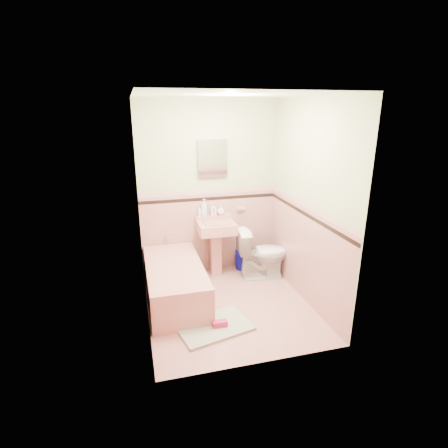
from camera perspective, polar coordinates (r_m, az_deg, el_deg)
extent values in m
plane|color=tan|center=(4.57, 0.82, -12.97)|extent=(2.20, 2.20, 0.00)
plane|color=white|center=(3.91, 1.00, 20.17)|extent=(2.20, 2.20, 0.00)
plane|color=#F6EDC9|center=(5.10, -2.46, 5.56)|extent=(2.50, 0.00, 2.50)
plane|color=#F6EDC9|center=(3.08, 6.46, -3.17)|extent=(2.50, 0.00, 2.50)
plane|color=#F6EDC9|center=(3.93, -13.30, 1.20)|extent=(0.00, 2.50, 2.50)
plane|color=#F6EDC9|center=(4.43, 13.46, 3.13)|extent=(0.00, 2.50, 2.50)
plane|color=#D1938C|center=(5.27, -2.33, -1.38)|extent=(2.00, 0.00, 2.00)
plane|color=#D1938C|center=(3.38, 5.99, -13.42)|extent=(2.00, 0.00, 2.00)
plane|color=#D1938C|center=(4.16, -12.48, -7.39)|extent=(0.00, 2.20, 2.20)
plane|color=#D1938C|center=(4.64, 12.74, -4.66)|extent=(0.00, 2.20, 2.20)
plane|color=black|center=(5.11, -2.39, 4.09)|extent=(2.00, 0.00, 2.00)
plane|color=black|center=(3.14, 6.26, -5.26)|extent=(2.00, 0.00, 2.00)
plane|color=black|center=(3.97, -12.90, -0.58)|extent=(0.00, 2.20, 2.20)
plane|color=black|center=(4.46, 13.13, 1.50)|extent=(0.00, 2.20, 2.20)
plane|color=#CF918F|center=(5.09, -2.41, 5.19)|extent=(2.00, 0.00, 2.00)
plane|color=#CF918F|center=(3.10, 6.32, -3.57)|extent=(2.00, 0.00, 2.00)
plane|color=#CF918F|center=(3.93, -13.00, 0.80)|extent=(0.00, 2.20, 2.20)
plane|color=#CF918F|center=(4.43, 13.23, 2.74)|extent=(0.00, 2.20, 2.20)
cube|color=tan|center=(4.64, -7.91, -9.46)|extent=(0.70, 1.50, 0.45)
cylinder|color=silver|center=(5.14, -9.12, -1.79)|extent=(0.04, 0.12, 0.04)
cylinder|color=silver|center=(5.09, -1.62, 2.06)|extent=(0.02, 0.02, 0.10)
cube|color=white|center=(5.00, -1.88, 10.55)|extent=(0.41, 0.04, 0.52)
cube|color=tan|center=(5.26, 2.70, 2.56)|extent=(0.11, 0.07, 0.04)
imported|color=#B2B2B2|center=(5.09, -3.25, 2.68)|extent=(0.13, 0.13, 0.25)
imported|color=#B2B2B2|center=(5.12, -1.74, 2.38)|extent=(0.08, 0.09, 0.18)
imported|color=#B2B2B2|center=(5.15, -0.54, 2.27)|extent=(0.13, 0.13, 0.14)
cylinder|color=white|center=(5.09, -3.98, 1.91)|extent=(0.05, 0.05, 0.12)
imported|color=white|center=(5.15, 6.24, -4.71)|extent=(0.76, 0.49, 0.74)
cube|color=#93A186|center=(4.16, -1.65, -16.20)|extent=(0.91, 0.71, 0.03)
cube|color=#BF1E59|center=(4.11, -0.65, -15.78)|extent=(0.17, 0.08, 0.07)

